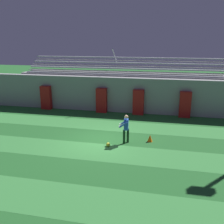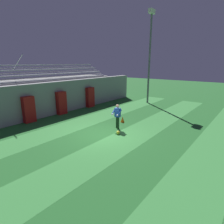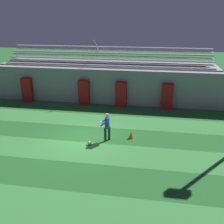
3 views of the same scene
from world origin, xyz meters
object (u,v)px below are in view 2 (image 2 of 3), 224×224
at_px(padding_pillar_gate_left, 29,110).
at_px(padding_pillar_gate_right, 61,103).
at_px(floodlight_pole, 150,47).
at_px(goalkeeper, 117,115).
at_px(padding_pillar_far_right, 90,97).
at_px(soccer_ball, 118,133).
at_px(traffic_cone, 123,119).

relative_size(padding_pillar_gate_left, padding_pillar_gate_right, 1.00).
bearing_deg(floodlight_pole, padding_pillar_gate_right, 157.85).
height_order(floodlight_pole, goalkeeper, floodlight_pole).
distance_m(padding_pillar_far_right, soccer_ball, 8.09).
bearing_deg(goalkeeper, padding_pillar_far_right, 59.76).
bearing_deg(traffic_cone, soccer_ball, -151.39).
distance_m(padding_pillar_gate_right, floodlight_pole, 10.84).
relative_size(padding_pillar_gate_left, padding_pillar_far_right, 1.00).
xyz_separation_m(padding_pillar_gate_right, traffic_cone, (1.36, -5.53, -0.77)).
relative_size(padding_pillar_gate_right, traffic_cone, 4.67).
height_order(padding_pillar_gate_left, goalkeeper, padding_pillar_gate_left).
relative_size(padding_pillar_gate_right, soccer_ball, 8.92).
height_order(floodlight_pole, soccer_ball, floodlight_pole).
relative_size(floodlight_pole, goalkeeper, 5.73).
xyz_separation_m(padding_pillar_gate_left, traffic_cone, (4.32, -5.53, -0.77)).
xyz_separation_m(soccer_ball, traffic_cone, (2.22, 1.21, 0.10)).
height_order(padding_pillar_gate_right, floodlight_pole, floodlight_pole).
bearing_deg(soccer_ball, padding_pillar_gate_right, 82.72).
height_order(padding_pillar_gate_left, floodlight_pole, floodlight_pole).
height_order(padding_pillar_gate_right, soccer_ball, padding_pillar_gate_right).
distance_m(padding_pillar_gate_left, padding_pillar_far_right, 6.50).
bearing_deg(padding_pillar_far_right, padding_pillar_gate_right, 180.00).
bearing_deg(traffic_cone, floodlight_pole, 13.98).
xyz_separation_m(padding_pillar_gate_left, soccer_ball, (2.11, -6.74, -0.87)).
relative_size(padding_pillar_far_right, floodlight_pole, 0.21).
bearing_deg(floodlight_pole, traffic_cone, -166.02).
xyz_separation_m(padding_pillar_gate_right, floodlight_pole, (8.94, -3.64, 4.93)).
xyz_separation_m(goalkeeper, soccer_ball, (-0.87, -0.70, -0.84)).
xyz_separation_m(goalkeeper, traffic_cone, (1.35, 0.51, -0.74)).
bearing_deg(traffic_cone, padding_pillar_gate_left, 128.02).
bearing_deg(goalkeeper, floodlight_pole, 15.01).
distance_m(padding_pillar_far_right, goalkeeper, 6.99).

